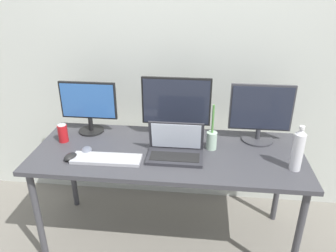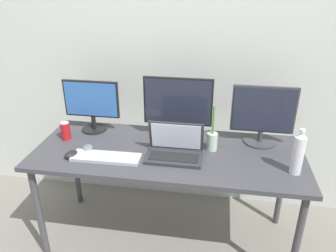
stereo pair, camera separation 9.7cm
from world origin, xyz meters
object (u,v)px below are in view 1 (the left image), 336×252
at_px(monitor_right, 261,113).
at_px(water_bottle, 298,150).
at_px(work_desk, 168,159).
at_px(monitor_left, 89,105).
at_px(keyboard_main, 106,159).
at_px(soda_can_near_keyboard, 63,133).
at_px(laptop_silver, 175,149).
at_px(mouse_by_laptop, 70,157).
at_px(monitor_center, 176,105).
at_px(mouse_by_keyboard, 87,150).
at_px(bamboo_vase, 212,139).

relative_size(monitor_right, water_bottle, 1.48).
relative_size(work_desk, water_bottle, 6.21).
bearing_deg(monitor_left, keyboard_main, -59.82).
height_order(monitor_right, soda_can_near_keyboard, monitor_right).
relative_size(work_desk, laptop_silver, 5.03).
xyz_separation_m(mouse_by_laptop, water_bottle, (1.37, 0.04, 0.11)).
relative_size(monitor_center, mouse_by_keyboard, 5.13).
distance_m(monitor_center, monitor_right, 0.57).
xyz_separation_m(work_desk, mouse_by_keyboard, (-0.52, -0.08, 0.08)).
bearing_deg(monitor_right, work_desk, -160.08).
relative_size(keyboard_main, water_bottle, 1.53).
relative_size(work_desk, keyboard_main, 4.06).
bearing_deg(water_bottle, laptop_silver, 174.04).
xyz_separation_m(monitor_left, water_bottle, (1.37, -0.36, -0.08)).
distance_m(work_desk, keyboard_main, 0.41).
bearing_deg(laptop_silver, monitor_center, 94.38).
xyz_separation_m(monitor_left, keyboard_main, (0.22, -0.39, -0.20)).
distance_m(monitor_left, monitor_center, 0.63).
bearing_deg(work_desk, mouse_by_keyboard, -171.65).
height_order(keyboard_main, soda_can_near_keyboard, soda_can_near_keyboard).
xyz_separation_m(monitor_center, monitor_right, (0.57, -0.00, -0.03)).
height_order(work_desk, laptop_silver, laptop_silver).
xyz_separation_m(monitor_center, water_bottle, (0.74, -0.36, -0.11)).
relative_size(monitor_right, soda_can_near_keyboard, 3.32).
bearing_deg(keyboard_main, water_bottle, 0.13).
bearing_deg(monitor_right, mouse_by_laptop, -161.73).
bearing_deg(monitor_right, bamboo_vase, -154.13).
relative_size(mouse_by_laptop, water_bottle, 0.34).
bearing_deg(work_desk, water_bottle, -10.06).
relative_size(keyboard_main, bamboo_vase, 1.39).
distance_m(work_desk, bamboo_vase, 0.32).
bearing_deg(monitor_right, mouse_by_keyboard, -165.31).
relative_size(laptop_silver, mouse_by_laptop, 3.68).
distance_m(monitor_center, soda_can_near_keyboard, 0.80).
distance_m(monitor_left, bamboo_vase, 0.90).
bearing_deg(water_bottle, work_desk, 169.94).
relative_size(laptop_silver, keyboard_main, 0.81).
bearing_deg(water_bottle, monitor_left, 165.15).
xyz_separation_m(laptop_silver, water_bottle, (0.72, -0.08, 0.08)).
distance_m(monitor_right, bamboo_vase, 0.38).
bearing_deg(monitor_left, bamboo_vase, -10.50).
height_order(laptop_silver, water_bottle, water_bottle).
relative_size(work_desk, monitor_center, 3.70).
bearing_deg(water_bottle, keyboard_main, -178.77).
distance_m(monitor_center, keyboard_main, 0.60).
bearing_deg(mouse_by_keyboard, monitor_left, 85.15).
relative_size(monitor_left, monitor_right, 0.97).
bearing_deg(monitor_center, mouse_by_laptop, -147.53).
bearing_deg(keyboard_main, monitor_left, 119.07).
xyz_separation_m(monitor_right, water_bottle, (0.17, -0.36, -0.08)).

